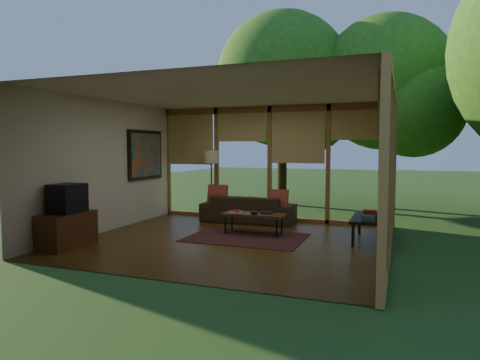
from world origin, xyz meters
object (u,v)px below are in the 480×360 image
at_px(television, 67,198).
at_px(floor_lamp, 211,161).
at_px(side_console, 370,219).
at_px(media_cabinet, 67,230).
at_px(coffee_table, 253,215).
at_px(sofa, 248,209).

height_order(television, floor_lamp, floor_lamp).
xyz_separation_m(floor_lamp, side_console, (3.73, -1.16, -1.00)).
distance_m(media_cabinet, side_console, 5.41).
height_order(floor_lamp, side_console, floor_lamp).
distance_m(floor_lamp, coffee_table, 2.29).
distance_m(television, side_console, 5.41).
xyz_separation_m(media_cabinet, side_console, (4.87, 2.35, 0.11)).
height_order(floor_lamp, coffee_table, floor_lamp).
bearing_deg(sofa, side_console, 156.44).
relative_size(television, coffee_table, 0.46).
relative_size(media_cabinet, coffee_table, 0.83).
height_order(sofa, television, television).
height_order(sofa, media_cabinet, sofa).
distance_m(media_cabinet, floor_lamp, 3.86).
bearing_deg(coffee_table, television, -141.11).
relative_size(sofa, television, 3.87).
relative_size(floor_lamp, side_console, 1.18).
relative_size(sofa, media_cabinet, 2.13).
bearing_deg(side_console, floor_lamp, 162.72).
bearing_deg(side_console, media_cabinet, -154.20).
relative_size(sofa, side_console, 1.52).
bearing_deg(side_console, sofa, 158.56).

